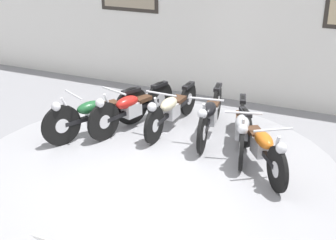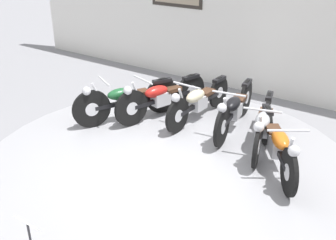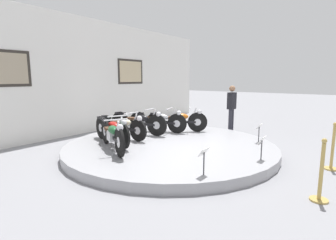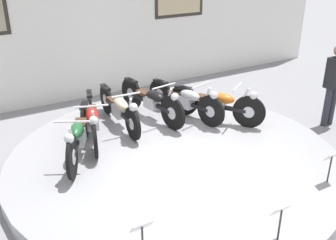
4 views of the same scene
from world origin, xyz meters
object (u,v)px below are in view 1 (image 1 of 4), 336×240
object	(u,v)px
motorcycle_green	(96,112)
motorcycle_silver	(242,127)
motorcycle_cream	(171,108)
motorcycle_orange	(261,144)
motorcycle_black	(210,114)
motorcycle_red	(131,107)

from	to	relation	value
motorcycle_green	motorcycle_silver	distance (m)	2.41
motorcycle_green	motorcycle_cream	size ratio (longest dim) A/B	0.93
motorcycle_cream	motorcycle_silver	bearing A→B (deg)	-11.42
motorcycle_silver	motorcycle_orange	world-z (taller)	motorcycle_orange
motorcycle_cream	motorcycle_black	world-z (taller)	motorcycle_black
motorcycle_green	motorcycle_black	distance (m)	1.89
motorcycle_red	motorcycle_silver	world-z (taller)	motorcycle_red
motorcycle_cream	motorcycle_orange	distance (m)	1.89
motorcycle_red	motorcycle_orange	size ratio (longest dim) A/B	1.16
motorcycle_green	motorcycle_black	bearing A→B (deg)	23.21
motorcycle_black	motorcycle_orange	bearing A→B (deg)	-35.69
motorcycle_red	motorcycle_black	distance (m)	1.36
motorcycle_green	motorcycle_black	size ratio (longest dim) A/B	0.92
motorcycle_green	motorcycle_red	bearing A→B (deg)	49.33
motorcycle_black	motorcycle_orange	distance (m)	1.28
motorcycle_orange	motorcycle_green	bearing A→B (deg)	-179.99
motorcycle_black	motorcycle_green	bearing A→B (deg)	-156.79
motorcycle_green	motorcycle_black	world-z (taller)	motorcycle_green
motorcycle_cream	motorcycle_black	distance (m)	0.70
motorcycle_green	motorcycle_orange	distance (m)	2.78
motorcycle_cream	motorcycle_silver	xyz separation A→B (m)	(1.32, -0.27, 0.01)
motorcycle_black	motorcycle_orange	world-z (taller)	motorcycle_black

